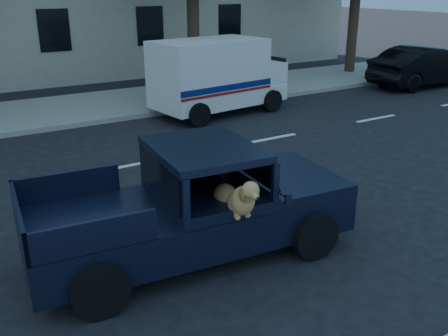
{
  "coord_description": "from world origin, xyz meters",
  "views": [
    {
      "loc": [
        -3.8,
        -6.87,
        3.95
      ],
      "look_at": [
        -0.32,
        -1.2,
        1.46
      ],
      "focal_mm": 40.0,
      "sensor_mm": 36.0,
      "label": 1
    }
  ],
  "objects": [
    {
      "name": "pickup_truck",
      "position": [
        -0.75,
        -0.81,
        0.58
      ],
      "size": [
        4.96,
        2.67,
        1.72
      ],
      "rotation": [
        0.0,
        0.0,
        -0.09
      ],
      "color": "black",
      "rests_on": "ground"
    },
    {
      "name": "parked_sedan",
      "position": [
        13.53,
        6.02,
        0.79
      ],
      "size": [
        1.86,
        4.87,
        1.58
      ],
      "primitive_type": "imported",
      "rotation": [
        0.0,
        0.0,
        1.53
      ],
      "color": "black",
      "rests_on": "ground"
    },
    {
      "name": "far_sidewalk",
      "position": [
        0.0,
        9.2,
        0.07
      ],
      "size": [
        60.0,
        4.0,
        0.15
      ],
      "primitive_type": "cube",
      "color": "gray",
      "rests_on": "ground"
    },
    {
      "name": "ground",
      "position": [
        0.0,
        0.0,
        0.0
      ],
      "size": [
        120.0,
        120.0,
        0.0
      ],
      "primitive_type": "plane",
      "color": "black",
      "rests_on": "ground"
    },
    {
      "name": "lane_stripes",
      "position": [
        2.0,
        3.4,
        0.01
      ],
      "size": [
        21.6,
        0.14,
        0.01
      ],
      "primitive_type": null,
      "color": "silver",
      "rests_on": "ground"
    },
    {
      "name": "mail_truck",
      "position": [
        4.18,
        6.59,
        1.01
      ],
      "size": [
        4.43,
        2.6,
        2.31
      ],
      "rotation": [
        0.0,
        0.0,
        0.12
      ],
      "color": "silver",
      "rests_on": "ground"
    }
  ]
}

